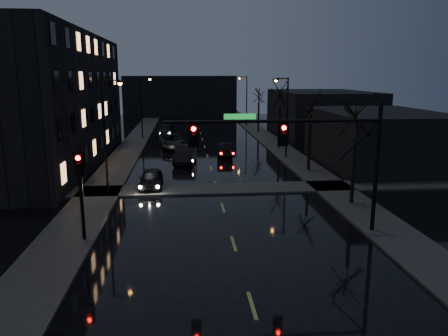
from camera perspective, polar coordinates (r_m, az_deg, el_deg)
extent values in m
cube|color=#2D2D2B|center=(48.51, -12.46, 2.08)|extent=(3.00, 140.00, 0.12)
cube|color=#2D2D2B|center=(49.33, 7.54, 2.43)|extent=(3.00, 140.00, 0.12)
cube|color=#2D2D2B|center=(32.07, -0.86, -2.73)|extent=(40.00, 3.00, 0.12)
cube|color=black|center=(44.76, -23.92, 8.18)|extent=(12.00, 30.00, 12.00)
cube|color=black|center=(42.76, 19.53, 3.66)|extent=(10.00, 14.00, 5.00)
cube|color=black|center=(63.66, 12.56, 7.08)|extent=(12.00, 18.00, 6.00)
cube|color=black|center=(90.52, -5.74, 9.36)|extent=(22.00, 10.00, 8.00)
cylinder|color=black|center=(24.10, 19.28, -0.01)|extent=(0.22, 0.22, 7.00)
cylinder|color=black|center=(21.99, 6.51, 6.09)|extent=(11.00, 0.16, 0.16)
cylinder|color=black|center=(23.44, 17.31, 3.52)|extent=(2.05, 0.10, 2.05)
cube|color=#0C591E|center=(21.69, 2.09, 6.74)|extent=(1.60, 0.04, 0.28)
cube|color=black|center=(21.62, -4.00, 4.30)|extent=(0.35, 0.28, 1.05)
sphere|color=#FF0705|center=(21.42, -4.00, 5.11)|extent=(0.22, 0.22, 0.22)
cube|color=black|center=(22.17, 7.74, 4.41)|extent=(0.35, 0.28, 1.05)
sphere|color=#FF0705|center=(21.98, 7.86, 5.21)|extent=(0.22, 0.22, 0.22)
cylinder|color=black|center=(22.85, -18.10, -3.94)|extent=(0.18, 0.18, 4.40)
cube|color=black|center=(22.43, -18.40, 0.49)|extent=(0.35, 0.28, 1.05)
sphere|color=#FF0705|center=(22.22, -18.55, 1.24)|extent=(0.22, 0.22, 0.22)
cylinder|color=black|center=(29.16, 16.52, -0.42)|extent=(0.24, 0.24, 4.40)
cylinder|color=black|center=(38.48, 11.06, 2.60)|extent=(0.24, 0.24, 4.12)
cylinder|color=black|center=(49.95, 7.25, 5.19)|extent=(0.24, 0.24, 4.68)
cylinder|color=black|center=(63.63, 4.53, 6.55)|extent=(0.24, 0.24, 4.29)
cylinder|color=black|center=(31.19, -15.29, 3.80)|extent=(0.16, 0.16, 8.00)
cylinder|color=black|center=(30.80, -14.58, 11.03)|extent=(1.20, 0.10, 0.10)
cube|color=black|center=(30.71, -13.44, 10.90)|extent=(0.50, 0.25, 0.15)
sphere|color=orange|center=(30.71, -13.43, 10.71)|extent=(0.28, 0.28, 0.28)
cylinder|color=black|center=(57.83, -10.74, 7.67)|extent=(0.16, 0.16, 8.00)
cylinder|color=black|center=(57.62, -10.29, 11.56)|extent=(1.20, 0.10, 0.10)
cube|color=black|center=(57.57, -9.68, 11.48)|extent=(0.50, 0.25, 0.15)
sphere|color=orange|center=(57.57, -9.68, 11.38)|extent=(0.28, 0.28, 0.28)
cylinder|color=black|center=(43.82, 8.22, 6.39)|extent=(0.16, 0.16, 8.00)
cylinder|color=black|center=(43.48, 7.60, 11.52)|extent=(1.20, 0.10, 0.10)
cube|color=black|center=(43.35, 6.80, 11.41)|extent=(0.50, 0.25, 0.15)
sphere|color=orange|center=(43.35, 6.80, 11.27)|extent=(0.28, 0.28, 0.28)
cylinder|color=black|center=(71.27, 2.98, 8.67)|extent=(0.16, 0.16, 8.00)
cylinder|color=black|center=(71.06, 2.52, 11.81)|extent=(1.20, 0.10, 0.10)
cube|color=black|center=(70.98, 2.03, 11.73)|extent=(0.50, 0.25, 0.15)
sphere|color=orange|center=(70.98, 2.03, 11.65)|extent=(0.28, 0.28, 0.28)
imported|color=black|center=(32.77, -9.49, -1.40)|extent=(1.71, 4.18, 1.42)
imported|color=black|center=(41.63, -5.08, 1.80)|extent=(2.40, 5.37, 1.71)
imported|color=black|center=(50.06, -6.77, 3.46)|extent=(3.46, 6.16, 1.62)
imported|color=black|center=(60.71, -7.66, 4.90)|extent=(2.20, 5.24, 1.51)
imported|color=black|center=(44.84, 0.14, 2.43)|extent=(1.95, 4.55, 1.46)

